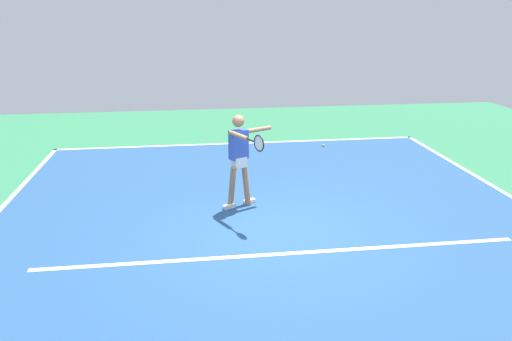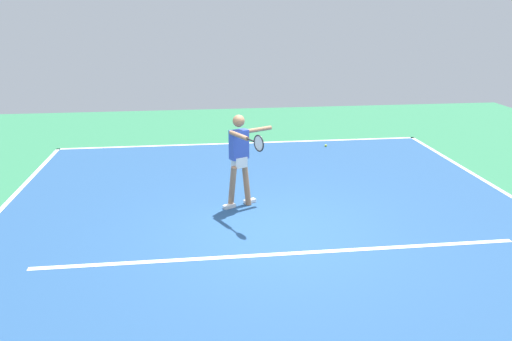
% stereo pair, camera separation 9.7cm
% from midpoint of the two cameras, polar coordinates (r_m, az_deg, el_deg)
% --- Properties ---
extents(ground_plane, '(21.33, 21.33, 0.00)m').
position_cam_midpoint_polar(ground_plane, '(8.45, 2.50, -7.01)').
color(ground_plane, '#2D754C').
extents(court_surface, '(10.13, 11.52, 0.00)m').
position_cam_midpoint_polar(court_surface, '(8.44, 2.50, -7.00)').
color(court_surface, navy).
rests_on(court_surface, ground_plane).
extents(court_line_baseline_near, '(10.13, 0.10, 0.01)m').
position_cam_midpoint_polar(court_line_baseline_near, '(13.77, -1.36, 3.23)').
color(court_line_baseline_near, white).
rests_on(court_line_baseline_near, ground_plane).
extents(court_line_service, '(7.60, 0.10, 0.01)m').
position_cam_midpoint_polar(court_line_service, '(7.70, 3.54, -9.70)').
color(court_line_service, white).
rests_on(court_line_service, ground_plane).
extents(court_line_centre_mark, '(0.10, 0.30, 0.01)m').
position_cam_midpoint_polar(court_line_centre_mark, '(13.58, -1.28, 3.01)').
color(court_line_centre_mark, white).
rests_on(court_line_centre_mark, ground_plane).
extents(tennis_player, '(1.00, 1.38, 1.79)m').
position_cam_midpoint_polar(tennis_player, '(9.09, -1.53, 1.88)').
color(tennis_player, '#9E7051').
rests_on(tennis_player, ground_plane).
extents(tennis_ball_by_baseline, '(0.07, 0.07, 0.07)m').
position_cam_midpoint_polar(tennis_ball_by_baseline, '(13.55, 8.36, 2.90)').
color(tennis_ball_by_baseline, '#CCE033').
rests_on(tennis_ball_by_baseline, ground_plane).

